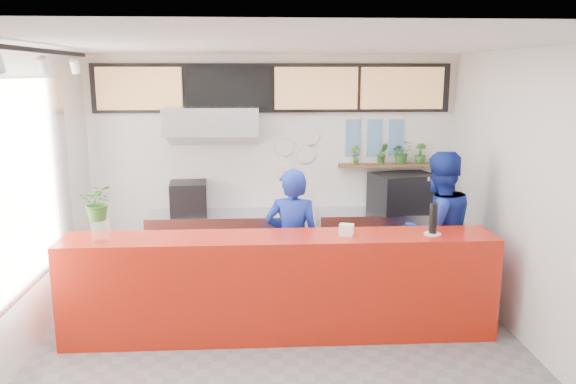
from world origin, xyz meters
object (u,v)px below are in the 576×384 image
(espresso_machine, at_px, (402,192))
(staff_center, at_px, (293,242))
(panini_oven, at_px, (188,198))
(pepper_mill, at_px, (433,218))
(service_counter, at_px, (280,286))
(staff_right, at_px, (437,232))

(espresso_machine, bearing_deg, staff_center, -157.98)
(panini_oven, xyz_separation_m, pepper_mill, (2.74, -1.83, 0.16))
(service_counter, relative_size, staff_right, 2.39)
(espresso_machine, relative_size, staff_center, 0.47)
(panini_oven, distance_m, pepper_mill, 3.30)
(panini_oven, relative_size, espresso_machine, 0.60)
(staff_right, bearing_deg, pepper_mill, 51.20)
(panini_oven, distance_m, espresso_machine, 2.90)
(service_counter, distance_m, staff_center, 0.65)
(service_counter, distance_m, staff_right, 1.99)
(service_counter, bearing_deg, espresso_machine, 45.82)
(service_counter, height_order, panini_oven, panini_oven)
(staff_center, bearing_deg, staff_right, -167.42)
(espresso_machine, bearing_deg, service_counter, -150.51)
(service_counter, distance_m, pepper_mill, 1.75)
(panini_oven, bearing_deg, service_counter, -62.65)
(panini_oven, height_order, pepper_mill, pepper_mill)
(service_counter, relative_size, staff_center, 2.62)
(service_counter, xyz_separation_m, staff_center, (0.17, 0.55, 0.31))
(espresso_machine, relative_size, pepper_mill, 2.50)
(staff_center, distance_m, staff_right, 1.69)
(pepper_mill, bearing_deg, staff_center, 157.73)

